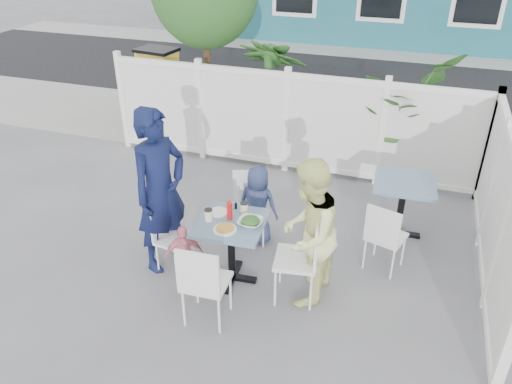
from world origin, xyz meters
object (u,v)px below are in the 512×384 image
(chair_near, at_px, (203,280))
(woman, at_px, (308,234))
(main_table, at_px, (231,235))
(chair_left, at_px, (169,232))
(man, at_px, (160,191))
(toddler, at_px, (184,255))
(spare_table, at_px, (403,194))
(chair_right, at_px, (305,253))
(chair_back, at_px, (249,201))
(boy, at_px, (258,205))
(utility_cabinet, at_px, (160,84))

(chair_near, height_order, woman, woman)
(main_table, bearing_deg, chair_left, -178.47)
(main_table, distance_m, man, 0.93)
(woman, bearing_deg, toddler, -75.71)
(spare_table, bearing_deg, toddler, -140.93)
(chair_right, distance_m, toddler, 1.34)
(chair_back, height_order, chair_near, chair_near)
(chair_right, bearing_deg, woman, -43.19)
(man, xyz_separation_m, toddler, (0.38, -0.28, -0.59))
(spare_table, relative_size, man, 0.40)
(main_table, bearing_deg, woman, -1.09)
(man, height_order, toddler, man)
(main_table, relative_size, chair_right, 0.77)
(toddler, bearing_deg, spare_table, 1.52)
(chair_right, xyz_separation_m, chair_near, (-0.84, -0.71, -0.03))
(spare_table, distance_m, man, 2.97)
(main_table, height_order, spare_table, spare_table)
(main_table, relative_size, woman, 0.48)
(man, xyz_separation_m, boy, (0.87, 0.79, -0.45))
(spare_table, bearing_deg, woman, -118.99)
(boy, bearing_deg, chair_right, 137.39)
(chair_left, distance_m, boy, 1.15)
(main_table, relative_size, spare_table, 1.01)
(chair_near, xyz_separation_m, boy, (0.03, 1.57, -0.04))
(chair_back, bearing_deg, boy, 142.45)
(main_table, relative_size, boy, 0.76)
(toddler, bearing_deg, woman, -27.89)
(chair_back, bearing_deg, spare_table, -179.09)
(chair_left, height_order, chair_near, chair_near)
(chair_near, bearing_deg, boy, 85.97)
(main_table, distance_m, boy, 0.83)
(spare_table, height_order, chair_right, chair_right)
(toddler, bearing_deg, chair_back, 33.96)
(chair_left, distance_m, woman, 1.63)
(main_table, height_order, chair_near, chair_near)
(main_table, relative_size, chair_back, 0.88)
(main_table, xyz_separation_m, woman, (0.85, -0.02, 0.22))
(chair_left, relative_size, man, 0.43)
(chair_left, height_order, chair_right, chair_right)
(chair_right, relative_size, boy, 0.98)
(chair_near, xyz_separation_m, man, (-0.84, 0.79, 0.41))
(boy, bearing_deg, chair_near, 93.36)
(spare_table, xyz_separation_m, man, (-2.55, -1.48, 0.37))
(woman, bearing_deg, utility_cabinet, -132.63)
(toddler, bearing_deg, chair_left, 103.86)
(chair_left, xyz_separation_m, man, (-0.10, 0.06, 0.48))
(utility_cabinet, relative_size, spare_table, 1.65)
(spare_table, bearing_deg, man, -149.82)
(spare_table, distance_m, chair_near, 2.84)
(woman, bearing_deg, boy, -131.08)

